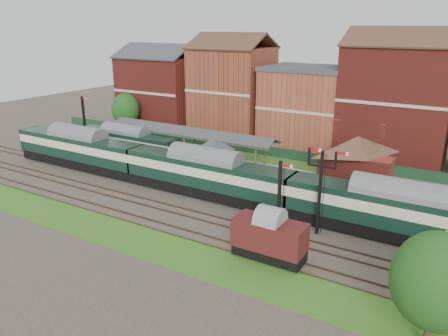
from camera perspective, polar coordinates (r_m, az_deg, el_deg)
The scene contains 18 objects.
ground at distance 48.69m, azimuth -0.42°, elevation -4.14°, with size 160.00×160.00×0.00m, color #473D33.
grass_back at distance 62.09m, azimuth 7.28°, elevation 0.76°, with size 90.00×4.50×0.06m, color #2D6619.
grass_front at distance 39.89m, azimuth -9.55°, elevation -9.69°, with size 90.00×5.00×0.06m, color #2D6619.
fence at distance 63.64m, azimuth 8.04°, elevation 1.84°, with size 90.00×0.12×1.50m, color #193823.
platform at distance 58.79m, azimuth 0.35°, elevation 0.38°, with size 55.00×3.40×1.00m, color #2D2D2D.
signal_box at distance 51.69m, azimuth -1.40°, elevation 0.97°, with size 5.40×5.40×6.00m.
brick_hut at distance 48.77m, azimuth 6.60°, elevation -2.71°, with size 3.20×2.64×2.94m.
station_building at distance 51.63m, azimuth 16.83°, elevation 1.04°, with size 8.10×8.10×5.90m.
canopy at distance 60.85m, azimuth -4.53°, elevation 4.94°, with size 26.00×3.89×4.08m.
semaphore_bracket at distance 40.19m, azimuth 12.49°, elevation -2.47°, with size 3.60×0.25×8.18m.
semaphore_platform_end at distance 72.22m, azimuth -17.80°, elevation 5.90°, with size 1.23×0.25×8.00m.
semaphore_siding at distance 37.09m, azimuth 7.22°, elevation -4.75°, with size 1.23×0.25×8.00m.
town_backdrop at distance 68.66m, azimuth 10.46°, elevation 8.29°, with size 69.00×10.00×16.00m.
dmu_train at distance 48.70m, azimuth -2.38°, elevation -0.72°, with size 61.20×3.21×4.70m.
platform_railcar at distance 64.53m, azimuth -12.68°, elevation 3.31°, with size 17.70×2.79×4.08m.
goods_van_a at distance 36.27m, azimuth 5.96°, elevation -8.93°, with size 5.94×2.57×3.60m.
tree_far at distance 28.52m, azimuth 26.01°, elevation -13.18°, with size 5.19×5.19×7.57m.
tree_back at distance 79.08m, azimuth -12.72°, elevation 7.48°, with size 4.91×4.91×7.18m.
Camera 1 is at (23.43, -38.42, 18.58)m, focal length 35.00 mm.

